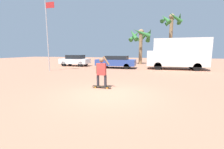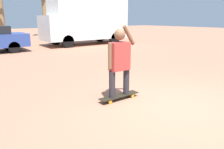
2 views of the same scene
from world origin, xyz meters
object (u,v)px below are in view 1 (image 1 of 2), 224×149
(camper_van, at_px, (178,53))
(palm_tree_center_background, at_px, (141,37))
(palm_tree_near_van, at_px, (171,25))
(skateboard, at_px, (102,87))
(parked_car_blue, at_px, (116,62))
(person_skateboarder, at_px, (101,70))
(parked_car_white, at_px, (75,60))
(flagpole, at_px, (48,32))

(camper_van, bearing_deg, palm_tree_center_background, 126.08)
(camper_van, distance_m, palm_tree_near_van, 9.10)
(skateboard, height_order, parked_car_blue, parked_car_blue)
(person_skateboarder, bearing_deg, parked_car_blue, 98.94)
(palm_tree_near_van, bearing_deg, parked_car_blue, -128.21)
(skateboard, xyz_separation_m, parked_car_white, (-7.35, 10.63, 0.69))
(parked_car_blue, bearing_deg, palm_tree_near_van, 51.79)
(camper_van, distance_m, flagpole, 13.35)
(skateboard, distance_m, palm_tree_center_background, 16.52)
(flagpole, bearing_deg, palm_tree_near_van, 45.98)
(skateboard, relative_size, palm_tree_near_van, 0.13)
(palm_tree_near_van, height_order, palm_tree_center_background, palm_tree_near_van)
(palm_tree_center_background, bearing_deg, skateboard, -92.73)
(palm_tree_near_van, distance_m, flagpole, 17.90)
(parked_car_white, distance_m, palm_tree_center_background, 10.28)
(parked_car_white, bearing_deg, palm_tree_center_background, 33.58)
(palm_tree_center_background, bearing_deg, palm_tree_near_van, 25.34)
(person_skateboarder, relative_size, parked_car_white, 0.41)
(person_skateboarder, bearing_deg, camper_van, 62.86)
(camper_van, xyz_separation_m, palm_tree_center_background, (-4.37, 6.00, 2.33))
(skateboard, relative_size, camper_van, 0.17)
(skateboard, distance_m, flagpole, 9.68)
(flagpole, bearing_deg, parked_car_white, 91.66)
(person_skateboarder, bearing_deg, palm_tree_center_background, 87.26)
(parked_car_blue, xyz_separation_m, flagpole, (-5.68, -4.31, 3.02))
(camper_van, bearing_deg, skateboard, -117.14)
(camper_van, distance_m, parked_car_white, 12.53)
(parked_car_blue, distance_m, flagpole, 7.74)
(skateboard, height_order, flagpole, flagpole)
(parked_car_white, bearing_deg, parked_car_blue, -9.82)
(skateboard, distance_m, parked_car_blue, 9.76)
(skateboard, xyz_separation_m, palm_tree_near_van, (5.16, 18.09, 5.85))
(parked_car_white, relative_size, palm_tree_near_van, 0.50)
(person_skateboarder, bearing_deg, skateboard, 0.00)
(palm_tree_center_background, bearing_deg, parked_car_white, -146.42)
(skateboard, distance_m, camper_van, 11.38)
(skateboard, relative_size, person_skateboarder, 0.64)
(parked_car_blue, xyz_separation_m, palm_tree_center_background, (2.28, 6.39, 3.31))
(skateboard, distance_m, person_skateboarder, 0.87)
(skateboard, height_order, person_skateboarder, person_skateboarder)
(camper_van, height_order, palm_tree_center_background, palm_tree_center_background)
(person_skateboarder, height_order, palm_tree_center_background, palm_tree_center_background)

